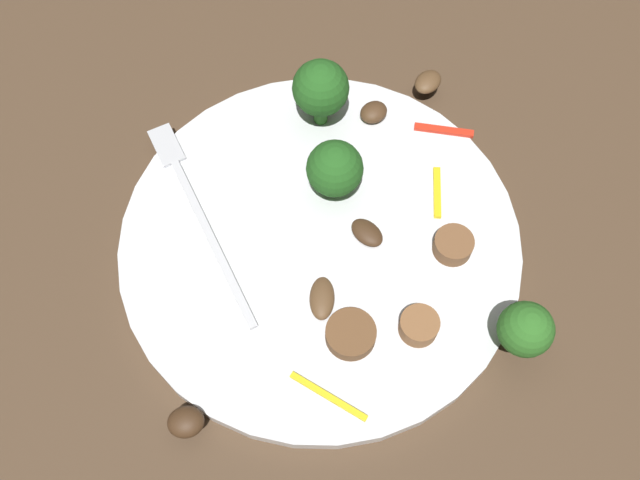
# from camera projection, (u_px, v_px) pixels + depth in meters

# --- Properties ---
(ground_plane) EXTENTS (1.40, 1.40, 0.00)m
(ground_plane) POSITION_uv_depth(u_px,v_px,m) (320.00, 248.00, 0.53)
(ground_plane) COLOR #4C3826
(plate) EXTENTS (0.29, 0.29, 0.01)m
(plate) POSITION_uv_depth(u_px,v_px,m) (320.00, 244.00, 0.53)
(plate) COLOR white
(plate) RESTS_ON ground_plane
(fork) EXTENTS (0.18, 0.04, 0.00)m
(fork) POSITION_uv_depth(u_px,v_px,m) (195.00, 206.00, 0.53)
(fork) COLOR silver
(fork) RESTS_ON plate
(broccoli_floret_0) EXTENTS (0.04, 0.04, 0.05)m
(broccoli_floret_0) POSITION_uv_depth(u_px,v_px,m) (335.00, 169.00, 0.51)
(broccoli_floret_0) COLOR #296420
(broccoli_floret_0) RESTS_ON plate
(broccoli_floret_1) EXTENTS (0.04, 0.04, 0.05)m
(broccoli_floret_1) POSITION_uv_depth(u_px,v_px,m) (525.00, 330.00, 0.46)
(broccoli_floret_1) COLOR #347525
(broccoli_floret_1) RESTS_ON plate
(broccoli_floret_2) EXTENTS (0.04, 0.04, 0.06)m
(broccoli_floret_2) POSITION_uv_depth(u_px,v_px,m) (321.00, 89.00, 0.53)
(broccoli_floret_2) COLOR #296420
(broccoli_floret_2) RESTS_ON plate
(sausage_slice_0) EXTENTS (0.04, 0.04, 0.01)m
(sausage_slice_0) POSITION_uv_depth(u_px,v_px,m) (419.00, 326.00, 0.49)
(sausage_slice_0) COLOR brown
(sausage_slice_0) RESTS_ON plate
(sausage_slice_1) EXTENTS (0.05, 0.05, 0.01)m
(sausage_slice_1) POSITION_uv_depth(u_px,v_px,m) (357.00, 332.00, 0.48)
(sausage_slice_1) COLOR brown
(sausage_slice_1) RESTS_ON plate
(sausage_slice_2) EXTENTS (0.04, 0.04, 0.01)m
(sausage_slice_2) POSITION_uv_depth(u_px,v_px,m) (453.00, 245.00, 0.51)
(sausage_slice_2) COLOR brown
(sausage_slice_2) RESTS_ON plate
(mushroom_0) EXTENTS (0.03, 0.03, 0.01)m
(mushroom_0) POSITION_uv_depth(u_px,v_px,m) (428.00, 82.00, 0.57)
(mushroom_0) COLOR brown
(mushroom_0) RESTS_ON plate
(mushroom_1) EXTENTS (0.02, 0.03, 0.01)m
(mushroom_1) POSITION_uv_depth(u_px,v_px,m) (186.00, 422.00, 0.46)
(mushroom_1) COLOR #422B19
(mushroom_1) RESTS_ON plate
(mushroom_2) EXTENTS (0.02, 0.03, 0.01)m
(mushroom_2) POSITION_uv_depth(u_px,v_px,m) (374.00, 112.00, 0.56)
(mushroom_2) COLOR #4C331E
(mushroom_2) RESTS_ON plate
(mushroom_3) EXTENTS (0.03, 0.03, 0.01)m
(mushroom_3) POSITION_uv_depth(u_px,v_px,m) (367.00, 233.00, 0.52)
(mushroom_3) COLOR #422B19
(mushroom_3) RESTS_ON plate
(mushroom_4) EXTENTS (0.04, 0.03, 0.01)m
(mushroom_4) POSITION_uv_depth(u_px,v_px,m) (322.00, 298.00, 0.50)
(mushroom_4) COLOR brown
(mushroom_4) RESTS_ON plate
(pepper_strip_0) EXTENTS (0.04, 0.04, 0.00)m
(pepper_strip_0) POSITION_uv_depth(u_px,v_px,m) (328.00, 396.00, 0.47)
(pepper_strip_0) COLOR yellow
(pepper_strip_0) RESTS_ON plate
(pepper_strip_1) EXTENTS (0.04, 0.02, 0.00)m
(pepper_strip_1) POSITION_uv_depth(u_px,v_px,m) (437.00, 192.00, 0.54)
(pepper_strip_1) COLOR yellow
(pepper_strip_1) RESTS_ON plate
(pepper_strip_2) EXTENTS (0.02, 0.04, 0.00)m
(pepper_strip_2) POSITION_uv_depth(u_px,v_px,m) (444.00, 130.00, 0.56)
(pepper_strip_2) COLOR red
(pepper_strip_2) RESTS_ON plate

